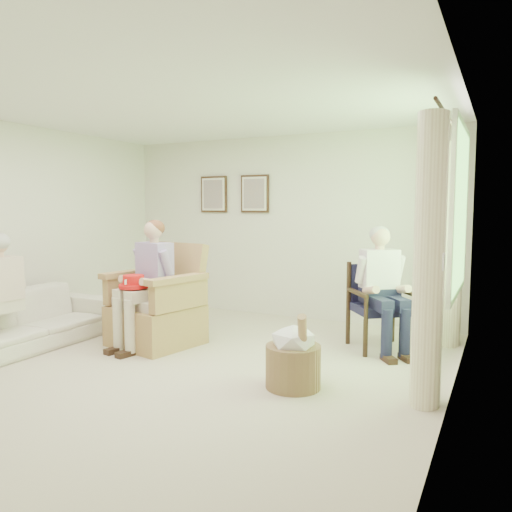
% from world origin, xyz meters
% --- Properties ---
extents(floor, '(5.50, 5.50, 0.00)m').
position_xyz_m(floor, '(0.00, 0.00, 0.00)').
color(floor, beige).
rests_on(floor, ground).
extents(back_wall, '(5.00, 0.04, 2.60)m').
position_xyz_m(back_wall, '(0.00, 2.75, 1.30)').
color(back_wall, silver).
rests_on(back_wall, ground).
extents(right_wall, '(0.04, 5.50, 2.60)m').
position_xyz_m(right_wall, '(2.50, 0.00, 1.30)').
color(right_wall, silver).
rests_on(right_wall, ground).
extents(ceiling, '(5.00, 5.50, 0.02)m').
position_xyz_m(ceiling, '(0.00, 0.00, 2.60)').
color(ceiling, white).
rests_on(ceiling, back_wall).
extents(window, '(0.13, 2.50, 1.63)m').
position_xyz_m(window, '(2.46, 1.20, 1.58)').
color(window, '#2D6B23').
rests_on(window, right_wall).
extents(curtain_left, '(0.34, 0.34, 2.30)m').
position_xyz_m(curtain_left, '(2.33, 0.22, 1.15)').
color(curtain_left, '#F5EEC0').
rests_on(curtain_left, ground).
extents(curtain_right, '(0.34, 0.34, 2.30)m').
position_xyz_m(curtain_right, '(2.33, 2.18, 1.15)').
color(curtain_right, '#F5EEC0').
rests_on(curtain_right, ground).
extents(framed_print_left, '(0.45, 0.05, 0.55)m').
position_xyz_m(framed_print_left, '(-1.15, 2.71, 1.78)').
color(framed_print_left, '#382114').
rests_on(framed_print_left, back_wall).
extents(framed_print_right, '(0.45, 0.05, 0.55)m').
position_xyz_m(framed_print_right, '(-0.45, 2.71, 1.78)').
color(framed_print_right, '#382114').
rests_on(framed_print_right, back_wall).
extents(wicker_armchair, '(0.91, 0.90, 1.16)m').
position_xyz_m(wicker_armchair, '(-0.70, 0.71, 0.37)').
color(wicker_armchair, '#AE8352').
rests_on(wicker_armchair, ground).
extents(wood_armchair, '(0.60, 0.57, 0.93)m').
position_xyz_m(wood_armchair, '(1.65, 1.73, 0.51)').
color(wood_armchair, black).
rests_on(wood_armchair, ground).
extents(sofa, '(2.16, 0.85, 0.63)m').
position_xyz_m(sofa, '(-1.95, -0.12, 0.32)').
color(sofa, white).
rests_on(sofa, ground).
extents(person_wicker, '(0.40, 0.62, 1.41)m').
position_xyz_m(person_wicker, '(-0.70, 0.56, 0.84)').
color(person_wicker, beige).
rests_on(person_wicker, ground).
extents(person_dark, '(0.40, 0.62, 1.34)m').
position_xyz_m(person_dark, '(1.65, 1.58, 0.78)').
color(person_dark, '#191A37').
rests_on(person_dark, ground).
extents(red_hat, '(0.32, 0.32, 0.14)m').
position_xyz_m(red_hat, '(-0.75, 0.36, 0.76)').
color(red_hat, red).
rests_on(red_hat, person_wicker).
extents(hatbox, '(0.52, 0.52, 0.71)m').
position_xyz_m(hatbox, '(1.24, 0.09, 0.28)').
color(hatbox, '#A28358').
rests_on(hatbox, ground).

